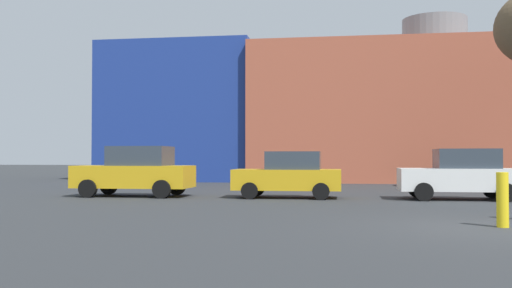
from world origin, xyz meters
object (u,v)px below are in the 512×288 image
(parked_car_1, at_px, (289,175))
(bollard_yellow_1, at_px, (503,200))
(parked_car_0, at_px, (136,171))
(parked_car_2, at_px, (461,174))

(parked_car_1, height_order, bollard_yellow_1, parked_car_1)
(parked_car_0, height_order, parked_car_1, parked_car_0)
(parked_car_1, xyz_separation_m, bollard_yellow_1, (5.14, -8.06, -0.26))
(parked_car_2, bearing_deg, parked_car_1, -0.00)
(bollard_yellow_1, bearing_deg, parked_car_2, 84.60)
(parked_car_0, height_order, bollard_yellow_1, parked_car_0)
(parked_car_0, height_order, parked_car_2, parked_car_0)
(parked_car_1, distance_m, parked_car_2, 5.90)
(parked_car_0, xyz_separation_m, parked_car_1, (5.72, 0.00, -0.10))
(parked_car_0, relative_size, parked_car_1, 1.12)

